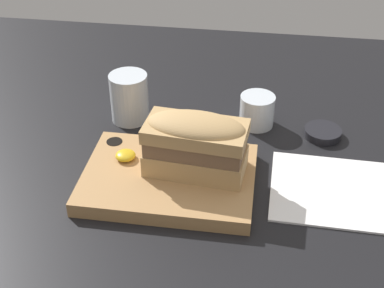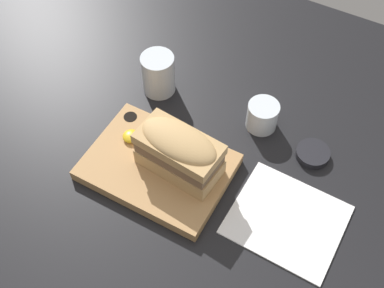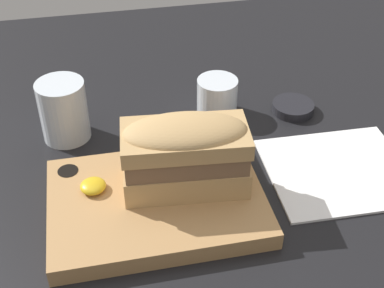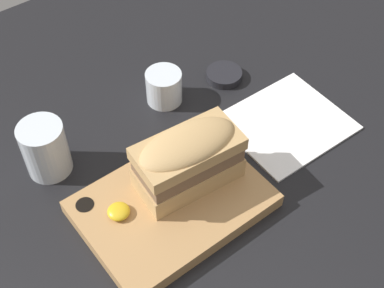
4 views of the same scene
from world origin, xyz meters
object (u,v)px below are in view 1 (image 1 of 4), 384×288
object	(u,v)px
wine_glass	(257,112)
condiment_dish	(323,133)
serving_board	(169,178)
water_glass	(130,100)
sandwich	(196,142)
napkin	(334,191)

from	to	relation	value
wine_glass	condiment_dish	size ratio (longest dim) A/B	0.96
serving_board	water_glass	xyz separation A→B (cm)	(-11.51, 19.62, 2.99)
sandwich	wine_glass	distance (cm)	22.55
napkin	wine_glass	bearing A→B (deg)	126.32
sandwich	wine_glass	bearing A→B (deg)	64.57
sandwich	napkin	bearing A→B (deg)	1.74
serving_board	sandwich	bearing A→B (deg)	18.30
water_glass	sandwich	bearing A→B (deg)	-48.70
wine_glass	sandwich	bearing A→B (deg)	-115.43
sandwich	condiment_dish	distance (cm)	29.35
serving_board	wine_glass	distance (cm)	25.43
wine_glass	napkin	world-z (taller)	wine_glass
napkin	sandwich	bearing A→B (deg)	-178.26
serving_board	napkin	world-z (taller)	serving_board
sandwich	water_glass	distance (cm)	24.48
sandwich	napkin	size ratio (longest dim) A/B	0.81
napkin	serving_board	bearing A→B (deg)	-175.53
sandwich	water_glass	xyz separation A→B (cm)	(-15.95, 18.15, -3.96)
condiment_dish	sandwich	bearing A→B (deg)	-142.09
condiment_dish	water_glass	bearing A→B (deg)	178.93
napkin	condiment_dish	xyz separation A→B (cm)	(-1.05, 16.72, 0.59)
serving_board	wine_glass	world-z (taller)	wine_glass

